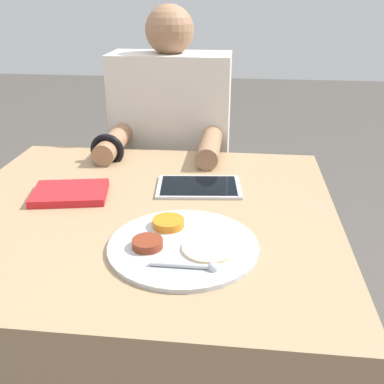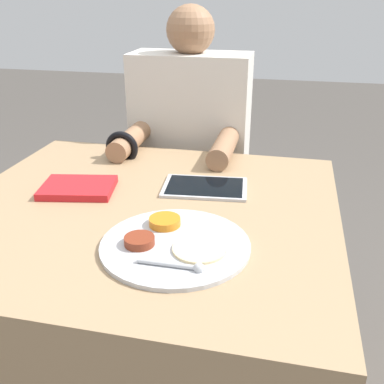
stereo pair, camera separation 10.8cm
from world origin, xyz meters
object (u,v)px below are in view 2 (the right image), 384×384
at_px(red_notebook, 78,188).
at_px(tablet_device, 205,187).
at_px(thali_tray, 174,244).
at_px(person_diner, 190,179).

distance_m(red_notebook, tablet_device, 0.35).
bearing_deg(tablet_device, thali_tray, -91.04).
bearing_deg(person_diner, red_notebook, -107.90).
bearing_deg(thali_tray, red_notebook, 145.85).
xyz_separation_m(red_notebook, tablet_device, (0.34, 0.09, -0.00)).
relative_size(red_notebook, tablet_device, 0.88).
distance_m(red_notebook, person_diner, 0.63).
bearing_deg(thali_tray, person_diner, 100.40).
bearing_deg(tablet_device, person_diner, 107.55).
bearing_deg(red_notebook, tablet_device, 15.25).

